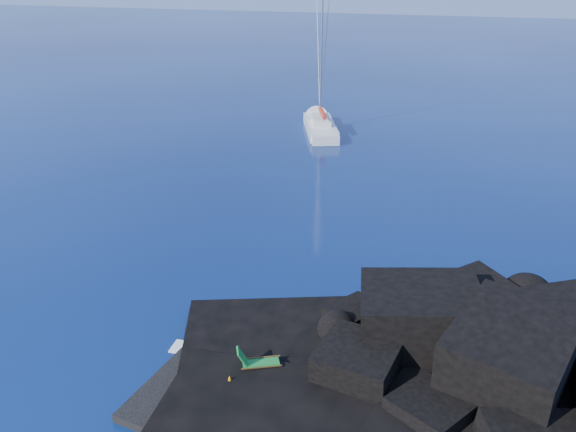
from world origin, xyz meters
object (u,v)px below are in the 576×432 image
sunbather (282,381)px  deck_chair (261,358)px  marker_cone (230,381)px  sailboat (320,132)px

sunbather → deck_chair: bearing=139.0°
sunbather → marker_cone: (-1.91, -0.73, 0.08)m
deck_chair → marker_cone: bearing=-148.7°
sailboat → sunbather: (9.21, -37.48, 0.51)m
sunbather → sailboat: bearing=89.9°
sailboat → deck_chair: size_ratio=8.22×
sunbather → marker_cone: bearing=-173.1°
sunbather → marker_cone: size_ratio=3.26×
sailboat → marker_cone: bearing=-101.3°
sailboat → sunbather: size_ratio=8.72×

